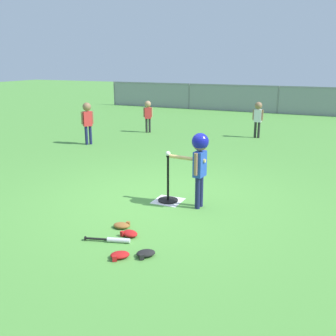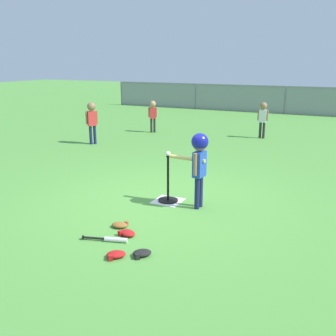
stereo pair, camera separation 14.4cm
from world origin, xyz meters
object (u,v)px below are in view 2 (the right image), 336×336
(fielder_deep_center, at_px, (92,117))
(glove_outfield_drop, at_px, (127,233))
(batter_child, at_px, (199,155))
(fielder_deep_left, at_px, (153,112))
(glove_near_bats, at_px, (120,225))
(batting_tee, at_px, (168,194))
(spare_bat_silver, at_px, (111,239))
(baseball_on_tee, at_px, (168,154))
(glove_by_plate, at_px, (116,254))
(glove_tossed_aside, at_px, (142,253))
(fielder_deep_right, at_px, (263,115))

(fielder_deep_center, xyz_separation_m, glove_outfield_drop, (3.79, -4.44, -0.68))
(batter_child, relative_size, glove_outfield_drop, 4.48)
(fielder_deep_left, distance_m, glove_near_bats, 7.15)
(batting_tee, distance_m, spare_bat_silver, 1.61)
(batter_child, bearing_deg, baseball_on_tee, 174.28)
(baseball_on_tee, xyz_separation_m, fielder_deep_center, (-3.71, 3.07, -0.07))
(batting_tee, bearing_deg, spare_bat_silver, -90.61)
(glove_outfield_drop, bearing_deg, batter_child, 70.81)
(glove_by_plate, distance_m, glove_tossed_aside, 0.30)
(glove_by_plate, bearing_deg, baseball_on_tee, 97.62)
(batter_child, distance_m, glove_outfield_drop, 1.60)
(fielder_deep_left, bearing_deg, spare_bat_silver, -66.19)
(fielder_deep_right, distance_m, spare_bat_silver, 7.48)
(fielder_deep_left, relative_size, fielder_deep_center, 0.88)
(glove_tossed_aside, bearing_deg, batter_child, 89.10)
(glove_by_plate, bearing_deg, batting_tee, 97.62)
(baseball_on_tee, distance_m, glove_near_bats, 1.42)
(fielder_deep_center, relative_size, glove_by_plate, 4.10)
(glove_near_bats, bearing_deg, fielder_deep_center, 129.86)
(batter_child, xyz_separation_m, glove_near_bats, (-0.68, -1.14, -0.79))
(batter_child, relative_size, glove_tossed_aside, 4.26)
(spare_bat_silver, distance_m, glove_by_plate, 0.41)
(fielder_deep_center, bearing_deg, baseball_on_tee, -39.63)
(fielder_deep_right, height_order, spare_bat_silver, fielder_deep_right)
(baseball_on_tee, bearing_deg, fielder_deep_right, 88.05)
(fielder_deep_left, height_order, glove_near_bats, fielder_deep_left)
(glove_by_plate, relative_size, glove_tossed_aside, 1.00)
(glove_near_bats, xyz_separation_m, glove_tossed_aside, (0.66, -0.56, 0.00))
(batting_tee, relative_size, glove_by_plate, 2.74)
(fielder_deep_center, bearing_deg, glove_by_plate, -51.52)
(batting_tee, bearing_deg, fielder_deep_center, 140.37)
(fielder_deep_right, distance_m, glove_by_plate, 7.78)
(fielder_deep_left, relative_size, glove_outfield_drop, 3.79)
(spare_bat_silver, xyz_separation_m, glove_tossed_aside, (0.53, -0.15, 0.01))
(fielder_deep_center, bearing_deg, glove_tossed_aside, -48.88)
(baseball_on_tee, distance_m, glove_by_plate, 2.07)
(glove_outfield_drop, bearing_deg, glove_by_plate, -71.77)
(baseball_on_tee, height_order, glove_outfield_drop, baseball_on_tee)
(batter_child, xyz_separation_m, glove_by_plate, (-0.28, -1.86, -0.79))
(fielder_deep_right, bearing_deg, glove_by_plate, -89.58)
(glove_by_plate, bearing_deg, spare_bat_silver, 131.30)
(glove_outfield_drop, bearing_deg, glove_near_bats, 141.72)
(baseball_on_tee, height_order, fielder_deep_center, fielder_deep_center)
(glove_by_plate, relative_size, glove_outfield_drop, 1.05)
(batter_child, distance_m, fielder_deep_left, 6.46)
(baseball_on_tee, distance_m, fielder_deep_right, 5.85)
(fielder_deep_left, height_order, glove_outfield_drop, fielder_deep_left)
(batting_tee, distance_m, fielder_deep_right, 5.87)
(fielder_deep_right, relative_size, spare_bat_silver, 1.81)
(baseball_on_tee, distance_m, glove_outfield_drop, 1.56)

